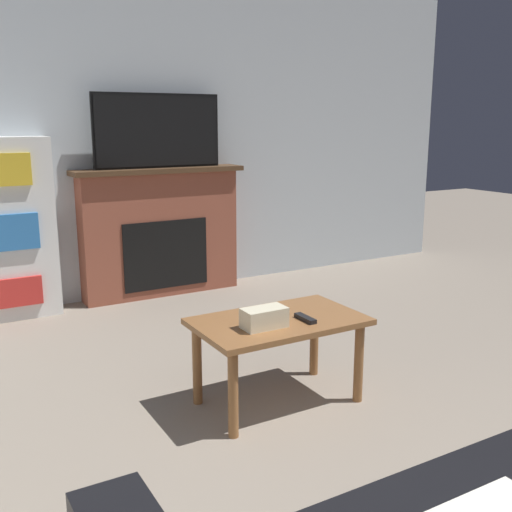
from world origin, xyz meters
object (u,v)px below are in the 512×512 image
object	(u,v)px
tv	(158,131)
fireplace	(161,232)
coffee_table	(278,332)
bookshelf	(2,230)

from	to	relation	value
tv	fireplace	bearing A→B (deg)	90.00
fireplace	coffee_table	size ratio (longest dim) A/B	1.66
tv	bookshelf	distance (m)	1.44
fireplace	tv	distance (m)	0.84
coffee_table	tv	bearing A→B (deg)	84.27
tv	bookshelf	size ratio (longest dim) A/B	0.80
fireplace	tv	xyz separation A→B (m)	(0.00, -0.02, 0.84)
tv	bookshelf	xyz separation A→B (m)	(-1.25, -0.00, -0.71)
tv	coffee_table	size ratio (longest dim) A/B	1.24
coffee_table	bookshelf	bearing A→B (deg)	114.79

